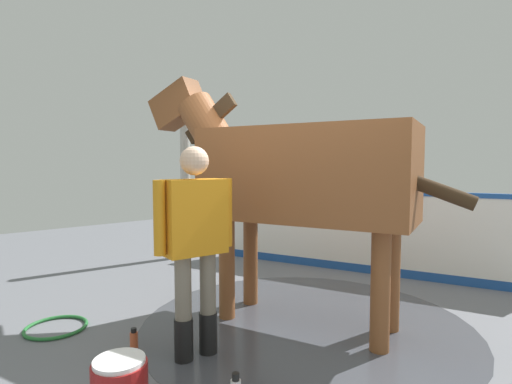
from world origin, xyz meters
TOP-DOWN VIEW (x-y plane):
  - ground_plane at (0.00, 0.00)m, footprint 16.00×16.00m
  - wet_patch at (-0.26, -0.23)m, footprint 3.18×3.18m
  - barrier_wall at (-2.25, -0.96)m, footprint 1.60×4.18m
  - roof_post_near at (-0.86, -3.44)m, footprint 0.16×0.16m
  - horse at (-0.22, -0.34)m, footprint 1.53×3.18m
  - handler at (0.91, -0.36)m, footprint 0.68×0.26m
  - wash_bucket at (1.63, -0.15)m, footprint 0.36×0.36m
  - bottle_spray at (1.25, -0.77)m, footprint 0.07×0.07m
  - hose_coil at (1.61, -1.68)m, footprint 0.56×0.56m

SIDE VIEW (x-z plane):
  - ground_plane at x=0.00m, z-range -0.02..0.00m
  - wet_patch at x=-0.26m, z-range 0.00..0.00m
  - hose_coil at x=1.61m, z-range 0.00..0.03m
  - bottle_spray at x=1.25m, z-range -0.01..0.19m
  - wash_bucket at x=1.63m, z-range 0.00..0.29m
  - barrier_wall at x=-2.25m, z-range -0.04..1.15m
  - handler at x=0.91m, z-range 0.13..1.82m
  - roof_post_near at x=-0.86m, z-range 0.00..2.67m
  - horse at x=-0.22m, z-range 0.21..2.70m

